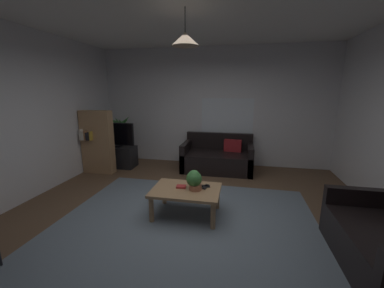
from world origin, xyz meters
name	(u,v)px	position (x,y,z in m)	size (l,w,h in m)	color
floor	(188,220)	(0.00, 0.00, -0.01)	(5.56, 5.60, 0.02)	brown
rug	(185,226)	(0.00, -0.20, 0.00)	(3.62, 3.08, 0.01)	slate
wall_back	(213,107)	(0.00, 2.83, 1.42)	(5.68, 0.06, 2.84)	silver
wall_left	(11,117)	(-2.81, 0.00, 1.42)	(0.06, 5.60, 2.84)	silver
ceiling	(187,1)	(0.00, 0.00, 2.85)	(5.56, 5.60, 0.02)	white
window_pane	(227,120)	(0.35, 2.80, 1.11)	(1.25, 0.01, 1.05)	white
couch_under_window	(218,159)	(0.20, 2.29, 0.27)	(1.59, 0.90, 0.82)	black
coffee_table	(186,193)	(-0.05, 0.12, 0.35)	(0.99, 0.70, 0.41)	#A87F56
book_on_table_0	(181,187)	(-0.13, 0.16, 0.43)	(0.14, 0.11, 0.03)	#B22D2D
remote_on_table_0	(206,187)	(0.22, 0.23, 0.42)	(0.05, 0.16, 0.02)	black
remote_on_table_1	(205,186)	(0.20, 0.25, 0.42)	(0.05, 0.16, 0.02)	black
potted_plant_on_table	(194,179)	(0.07, 0.14, 0.57)	(0.23, 0.23, 0.29)	#B77051
tv_stand	(117,156)	(-2.23, 2.05, 0.25)	(0.90, 0.44, 0.50)	black
tv	(115,135)	(-2.23, 2.03, 0.80)	(0.94, 0.16, 0.58)	black
potted_palm_corner	(122,141)	(-2.35, 2.54, 0.52)	(0.67, 0.79, 1.28)	#B77051
bookshelf_corner	(97,142)	(-2.42, 1.57, 0.71)	(0.70, 0.31, 1.40)	#A87F56
pendant_lamp	(185,39)	(-0.05, 0.12, 2.46)	(0.37, 0.37, 0.46)	black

